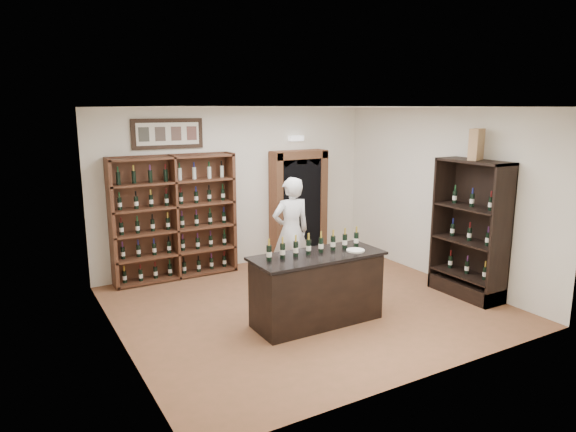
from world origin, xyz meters
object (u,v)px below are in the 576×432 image
(shopkeeper, at_px, (291,232))
(wine_crate, at_px, (476,144))
(side_cabinet, at_px, (470,250))
(counter_bottle_0, at_px, (269,253))
(wine_shelf, at_px, (174,217))
(tasting_counter, at_px, (317,289))

(shopkeeper, xyz_separation_m, wine_crate, (2.20, -1.88, 1.51))
(side_cabinet, distance_m, shopkeeper, 2.92)
(counter_bottle_0, relative_size, shopkeeper, 0.16)
(wine_shelf, height_order, side_cabinet, same)
(counter_bottle_0, bearing_deg, wine_crate, -6.09)
(tasting_counter, relative_size, wine_crate, 3.93)
(tasting_counter, distance_m, counter_bottle_0, 0.95)
(wine_shelf, bearing_deg, counter_bottle_0, -82.44)
(wine_shelf, distance_m, shopkeeper, 2.10)
(wine_shelf, distance_m, counter_bottle_0, 2.89)
(side_cabinet, xyz_separation_m, shopkeeper, (-2.23, 1.88, 0.18))
(tasting_counter, bearing_deg, wine_crate, -6.26)
(wine_shelf, relative_size, wine_crate, 4.60)
(shopkeeper, bearing_deg, side_cabinet, 144.10)
(wine_shelf, xyz_separation_m, side_cabinet, (3.82, -3.23, -0.35))
(wine_shelf, bearing_deg, tasting_counter, -69.44)
(counter_bottle_0, distance_m, shopkeeper, 1.95)
(tasting_counter, relative_size, shopkeeper, 1.01)
(wine_crate, bearing_deg, wine_shelf, 117.45)
(shopkeeper, distance_m, wine_crate, 3.26)
(counter_bottle_0, bearing_deg, tasting_counter, -5.43)
(wine_shelf, xyz_separation_m, tasting_counter, (1.10, -2.93, -0.61))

